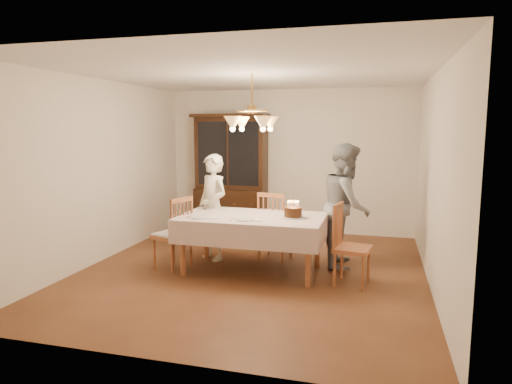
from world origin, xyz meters
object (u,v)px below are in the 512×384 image
(elderly_woman, at_px, (213,207))
(china_hutch, at_px, (231,175))
(dining_table, at_px, (252,221))
(chair_far_side, at_px, (275,229))
(birthday_cake, at_px, (293,213))

(elderly_woman, bearing_deg, china_hutch, 133.77)
(dining_table, relative_size, chair_far_side, 1.90)
(chair_far_side, relative_size, elderly_woman, 0.65)
(dining_table, bearing_deg, elderly_woman, 149.76)
(chair_far_side, height_order, elderly_woman, elderly_woman)
(birthday_cake, bearing_deg, china_hutch, 125.25)
(china_hutch, height_order, chair_far_side, china_hutch)
(dining_table, relative_size, birthday_cake, 6.33)
(elderly_woman, bearing_deg, birthday_cake, 16.35)
(elderly_woman, bearing_deg, dining_table, 3.53)
(dining_table, xyz_separation_m, elderly_woman, (-0.71, 0.41, 0.09))
(chair_far_side, height_order, birthday_cake, chair_far_side)
(china_hutch, distance_m, chair_far_side, 2.08)
(birthday_cake, bearing_deg, elderly_woman, 162.58)
(china_hutch, distance_m, birthday_cake, 2.75)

